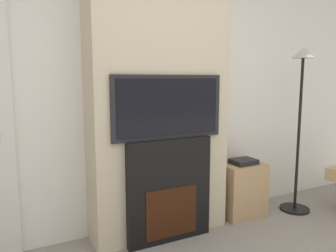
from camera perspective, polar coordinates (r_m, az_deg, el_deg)
The scene contains 6 objects.
wall_back at distance 3.11m, azimuth -3.30°, elevation 6.95°, with size 6.00×0.06×2.70m.
chimney_breast at distance 2.92m, azimuth -1.62°, elevation 6.89°, with size 1.26×0.36×2.70m.
fireplace at distance 2.92m, azimuth 0.01°, elevation -11.10°, with size 0.78×0.15×0.91m.
television at distance 2.76m, azimuth 0.03°, elevation 3.32°, with size 1.01×0.07×0.54m.
floor_lamp at distance 3.69m, azimuth 22.03°, elevation 2.82°, with size 0.31×0.31×1.73m.
media_stand at distance 3.56m, azimuth 12.49°, elevation -10.54°, with size 0.46×0.36×0.61m.
Camera 1 is at (-1.26, -0.81, 1.41)m, focal length 35.00 mm.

